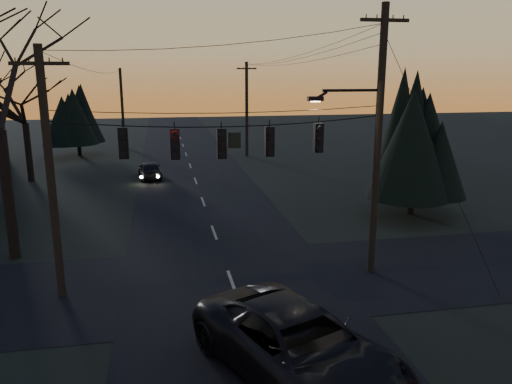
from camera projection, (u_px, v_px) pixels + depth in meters
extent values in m
cube|color=black|center=(206.00, 211.00, 28.11)|extent=(8.00, 120.00, 0.02)
cube|color=black|center=(232.00, 282.00, 18.57)|extent=(60.00, 7.00, 0.02)
cylinder|color=black|center=(223.00, 118.00, 17.09)|extent=(11.50, 0.04, 0.04)
cylinder|color=black|center=(8.00, 196.00, 20.42)|extent=(0.44, 0.44, 5.40)
cylinder|color=black|center=(411.00, 200.00, 27.36)|extent=(0.36, 0.36, 1.60)
cone|color=black|center=(416.00, 138.00, 26.56)|extent=(4.46, 4.46, 6.00)
cylinder|color=black|center=(29.00, 153.00, 35.23)|extent=(0.44, 0.44, 4.14)
cylinder|color=black|center=(79.00, 147.00, 46.35)|extent=(0.36, 0.36, 1.60)
cone|color=black|center=(77.00, 116.00, 45.67)|extent=(4.06, 4.06, 4.89)
imported|color=black|center=(299.00, 347.00, 12.53)|extent=(5.38, 7.24, 1.83)
imported|color=black|center=(150.00, 170.00, 36.47)|extent=(1.91, 3.95, 1.30)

